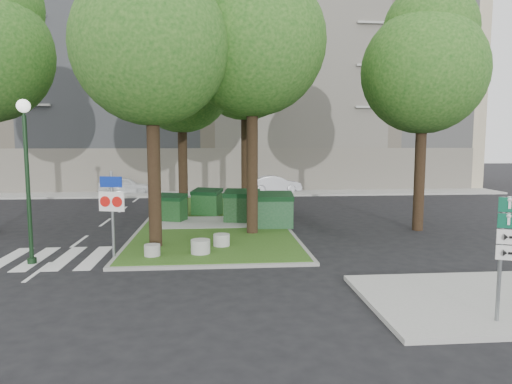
{
  "coord_description": "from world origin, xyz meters",
  "views": [
    {
      "loc": [
        0.61,
        -13.18,
        3.72
      ],
      "look_at": [
        1.94,
        2.1,
        2.0
      ],
      "focal_mm": 32.0,
      "sensor_mm": 36.0,
      "label": 1
    }
  ],
  "objects": [
    {
      "name": "building_sidewalk",
      "position": [
        0.0,
        18.5,
        0.06
      ],
      "size": [
        42.0,
        3.0,
        0.12
      ],
      "primitive_type": "cube",
      "color": "#999993",
      "rests_on": "ground"
    },
    {
      "name": "sidewalk_corner",
      "position": [
        6.5,
        -3.5,
        0.06
      ],
      "size": [
        5.0,
        4.0,
        0.12
      ],
      "primitive_type": "cube",
      "color": "#999993",
      "rests_on": "ground"
    },
    {
      "name": "car_silver",
      "position": [
        4.83,
        19.5,
        0.62
      ],
      "size": [
        3.85,
        1.58,
        1.24
      ],
      "primitive_type": "imported",
      "rotation": [
        0.0,
        0.0,
        1.64
      ],
      "color": "#A3A4AB",
      "rests_on": "ground"
    },
    {
      "name": "tree_median_far",
      "position": [
        2.29,
        12.06,
        8.32
      ],
      "size": [
        5.8,
        5.8,
        11.93
      ],
      "color": "black",
      "rests_on": "ground"
    },
    {
      "name": "street_lamp",
      "position": [
        -5.02,
        0.93,
        3.11
      ],
      "size": [
        0.39,
        0.39,
        4.94
      ],
      "color": "black",
      "rests_on": "ground"
    },
    {
      "name": "dumpster_d",
      "position": [
        3.0,
        5.65,
        0.83
      ],
      "size": [
        1.64,
        1.18,
        1.48
      ],
      "rotation": [
        0.0,
        0.0,
        -0.04
      ],
      "color": "#113A1A",
      "rests_on": "median_island"
    },
    {
      "name": "dumpster_a",
      "position": [
        -1.47,
        7.62,
        0.7
      ],
      "size": [
        1.54,
        1.31,
        1.22
      ],
      "rotation": [
        0.0,
        0.0,
        -0.35
      ],
      "color": "#0E3310",
      "rests_on": "median_island"
    },
    {
      "name": "tree_median_mid",
      "position": [
        -0.91,
        9.06,
        6.98
      ],
      "size": [
        4.8,
        4.8,
        9.99
      ],
      "color": "black",
      "rests_on": "ground"
    },
    {
      "name": "tree_median_near_left",
      "position": [
        -1.41,
        2.56,
        7.32
      ],
      "size": [
        5.2,
        5.2,
        10.53
      ],
      "color": "black",
      "rests_on": "ground"
    },
    {
      "name": "apartment_building",
      "position": [
        0.0,
        26.0,
        8.0
      ],
      "size": [
        41.0,
        12.0,
        16.0
      ],
      "primitive_type": "cube",
      "color": "tan",
      "rests_on": "ground"
    },
    {
      "name": "bollard_mid",
      "position": [
        0.07,
        1.3,
        0.34
      ],
      "size": [
        0.62,
        0.62,
        0.44
      ],
      "primitive_type": "cylinder",
      "color": "#A2A29D",
      "rests_on": "median_island"
    },
    {
      "name": "bollard_right",
      "position": [
        0.76,
        2.31,
        0.32
      ],
      "size": [
        0.57,
        0.57,
        0.4
      ],
      "primitive_type": "cylinder",
      "color": "#A6A7A1",
      "rests_on": "median_island"
    },
    {
      "name": "median_kerb",
      "position": [
        0.5,
        8.0,
        0.05
      ],
      "size": [
        6.3,
        16.3,
        0.1
      ],
      "primitive_type": "cube",
      "color": "gray",
      "rests_on": "ground"
    },
    {
      "name": "tree_median_near_right",
      "position": [
        2.09,
        4.56,
        7.99
      ],
      "size": [
        5.6,
        5.6,
        11.46
      ],
      "color": "black",
      "rests_on": "ground"
    },
    {
      "name": "zebra_crossing",
      "position": [
        -3.75,
        1.5,
        0.01
      ],
      "size": [
        5.0,
        3.0,
        0.01
      ],
      "primitive_type": "cube",
      "color": "silver",
      "rests_on": "ground"
    },
    {
      "name": "dumpster_b",
      "position": [
        0.13,
        9.19,
        0.73
      ],
      "size": [
        1.63,
        1.4,
        1.28
      ],
      "rotation": [
        0.0,
        0.0,
        -0.37
      ],
      "color": "#124115",
      "rests_on": "median_island"
    },
    {
      "name": "dumpster_c",
      "position": [
        1.73,
        7.07,
        0.81
      ],
      "size": [
        1.74,
        1.38,
        1.44
      ],
      "rotation": [
        0.0,
        0.0,
        -0.21
      ],
      "color": "black",
      "rests_on": "median_island"
    },
    {
      "name": "traffic_sign_pole",
      "position": [
        -2.64,
        1.25,
        1.79
      ],
      "size": [
        0.82,
        0.27,
        2.79
      ],
      "rotation": [
        0.0,
        0.0,
        -0.27
      ],
      "color": "slate",
      "rests_on": "ground"
    },
    {
      "name": "median_island",
      "position": [
        0.5,
        8.0,
        0.06
      ],
      "size": [
        6.0,
        16.0,
        0.12
      ],
      "primitive_type": "cube",
      "color": "#294D16",
      "rests_on": "ground"
    },
    {
      "name": "car_white",
      "position": [
        -5.76,
        19.23,
        0.61
      ],
      "size": [
        3.67,
        1.66,
        1.22
      ],
      "primitive_type": "imported",
      "rotation": [
        0.0,
        0.0,
        1.63
      ],
      "color": "white",
      "rests_on": "ground"
    },
    {
      "name": "ground",
      "position": [
        0.0,
        0.0,
        0.0
      ],
      "size": [
        120.0,
        120.0,
        0.0
      ],
      "primitive_type": "plane",
      "color": "black",
      "rests_on": "ground"
    },
    {
      "name": "bollard_left",
      "position": [
        -1.43,
        1.11,
        0.3
      ],
      "size": [
        0.5,
        0.5,
        0.36
      ],
      "primitive_type": "cylinder",
      "color": "#9B9A96",
      "rests_on": "median_island"
    },
    {
      "name": "tree_street_right",
      "position": [
        9.09,
        5.06,
        6.98
      ],
      "size": [
        5.0,
        5.0,
        10.06
      ],
      "color": "black",
      "rests_on": "ground"
    },
    {
      "name": "litter_bin",
      "position": [
        2.94,
        7.85,
        0.47
      ],
      "size": [
        0.4,
        0.4,
        0.7
      ],
      "primitive_type": "cylinder",
      "color": "yellow",
      "rests_on": "median_island"
    }
  ]
}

